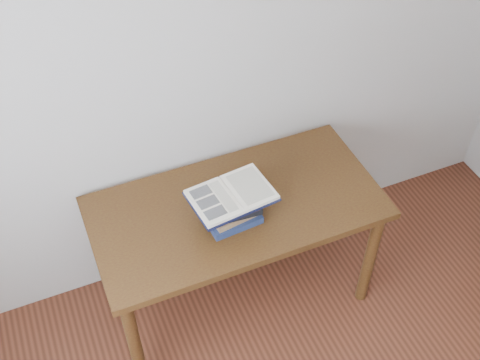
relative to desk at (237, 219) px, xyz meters
name	(u,v)px	position (x,y,z in m)	size (l,w,h in m)	color
desk	(237,219)	(0.00, 0.00, 0.00)	(1.34, 0.67, 0.72)	#463011
book_stack	(230,208)	(-0.06, -0.07, 0.18)	(0.27, 0.19, 0.16)	#182249
open_book	(232,195)	(-0.05, -0.08, 0.27)	(0.38, 0.28, 0.03)	black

